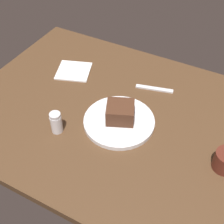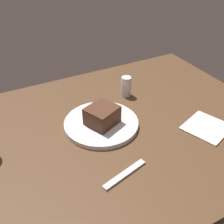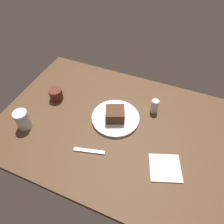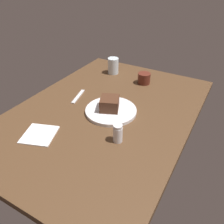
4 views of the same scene
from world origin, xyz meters
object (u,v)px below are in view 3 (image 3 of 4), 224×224
(water_glass, at_px, (23,120))
(coffee_cup, at_px, (56,94))
(chocolate_cake_slice, at_px, (116,114))
(salt_shaker, at_px, (154,106))
(folded_napkin, at_px, (165,168))
(dessert_spoon, at_px, (89,151))
(dessert_plate, at_px, (115,118))

(water_glass, bearing_deg, coffee_cup, -99.37)
(chocolate_cake_slice, height_order, salt_shaker, salt_shaker)
(coffee_cup, bearing_deg, folded_napkin, 164.23)
(salt_shaker, height_order, coffee_cup, salt_shaker)
(salt_shaker, height_order, dessert_spoon, salt_shaker)
(coffee_cup, bearing_deg, dessert_plate, 177.75)
(chocolate_cake_slice, xyz_separation_m, folded_napkin, (-0.31, 0.17, -0.04))
(salt_shaker, relative_size, water_glass, 0.79)
(dessert_spoon, bearing_deg, coffee_cup, 129.45)
(dessert_plate, xyz_separation_m, folded_napkin, (-0.31, 0.18, -0.01))
(water_glass, bearing_deg, salt_shaker, -148.98)
(chocolate_cake_slice, distance_m, water_glass, 0.47)
(dessert_plate, bearing_deg, coffee_cup, -2.25)
(dessert_plate, relative_size, dessert_spoon, 1.69)
(dessert_spoon, xyz_separation_m, folded_napkin, (-0.35, -0.05, -0.00))
(dessert_plate, relative_size, salt_shaker, 3.13)
(coffee_cup, distance_m, folded_napkin, 0.71)
(folded_napkin, bearing_deg, dessert_spoon, 8.57)
(dessert_plate, bearing_deg, water_glass, 28.24)
(water_glass, distance_m, coffee_cup, 0.24)
(dessert_plate, bearing_deg, dessert_spoon, 80.44)
(salt_shaker, height_order, water_glass, water_glass)
(salt_shaker, xyz_separation_m, coffee_cup, (0.55, 0.12, -0.01))
(water_glass, bearing_deg, chocolate_cake_slice, -152.88)
(dessert_plate, height_order, coffee_cup, coffee_cup)
(dessert_plate, height_order, folded_napkin, dessert_plate)
(dessert_plate, distance_m, coffee_cup, 0.38)
(chocolate_cake_slice, relative_size, salt_shaker, 1.19)
(chocolate_cake_slice, distance_m, coffee_cup, 0.38)
(dessert_plate, distance_m, water_glass, 0.47)
(chocolate_cake_slice, xyz_separation_m, coffee_cup, (0.38, -0.02, -0.02))
(water_glass, xyz_separation_m, dessert_spoon, (-0.38, 0.01, -0.05))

